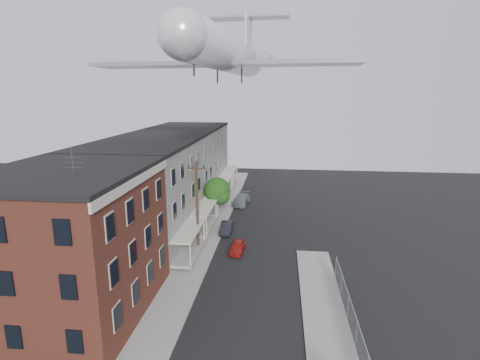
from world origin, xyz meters
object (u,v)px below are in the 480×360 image
Objects in this scene: utility_pole at (197,206)px; airplane at (228,54)px; car_mid at (226,228)px; car_near at (237,247)px; car_far at (241,200)px; street_tree at (218,192)px.

airplane is at bearing 58.00° from utility_pole.
utility_pole reaches higher than car_mid.
airplane reaches higher than utility_pole.
car_far is (-1.33, 16.09, 0.13)m from car_near.
car_near is 18.68m from airplane.
street_tree is 16.58m from airplane.
street_tree is at bearing 110.59° from airplane.
airplane is at bearing 112.02° from car_near.
car_far is (2.14, 6.43, -2.76)m from street_tree.
car_far is at bearing 81.41° from utility_pole.
car_mid is 11.03m from car_far.
street_tree reaches higher than car_far.
car_far is (2.47, 16.35, -3.99)m from utility_pole.
airplane is (2.21, -5.87, 15.35)m from street_tree.
street_tree is 10.67m from car_near.
street_tree is at bearing 88.11° from utility_pole.
car_near is (3.80, 0.26, -4.12)m from utility_pole.
street_tree is 1.10× the size of car_far.
utility_pole is 17.01m from car_far.
utility_pole reaches higher than car_near.
street_tree is 1.60× the size of car_near.
car_near is (3.47, -9.66, -2.90)m from street_tree.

